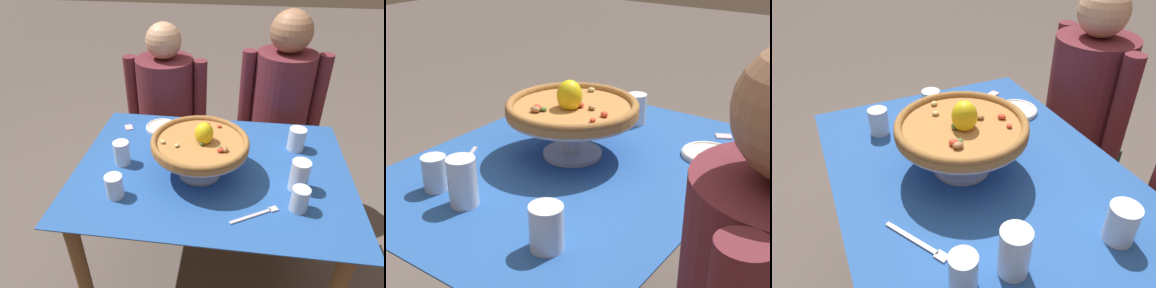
# 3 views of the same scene
# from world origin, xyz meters

# --- Properties ---
(dining_table) EXTENTS (1.16, 0.86, 0.73)m
(dining_table) POSITION_xyz_m (0.00, 0.00, 0.61)
(dining_table) COLOR brown
(dining_table) RESTS_ON ground
(pizza_stand) EXTENTS (0.39, 0.39, 0.14)m
(pizza_stand) POSITION_xyz_m (-0.05, -0.04, 0.82)
(pizza_stand) COLOR #B7B7C1
(pizza_stand) RESTS_ON dining_table
(pizza) EXTENTS (0.39, 0.39, 0.10)m
(pizza) POSITION_xyz_m (-0.05, -0.04, 0.88)
(pizza) COLOR #AD753D
(pizza) RESTS_ON pizza_stand
(water_glass_side_right) EXTENTS (0.07, 0.07, 0.13)m
(water_glass_side_right) POSITION_xyz_m (0.35, -0.09, 0.78)
(water_glass_side_right) COLOR white
(water_glass_side_right) RESTS_ON dining_table
(water_glass_back_right) EXTENTS (0.08, 0.08, 0.11)m
(water_glass_back_right) POSITION_xyz_m (0.37, 0.20, 0.77)
(water_glass_back_right) COLOR white
(water_glass_back_right) RESTS_ON dining_table
(water_glass_side_left) EXTENTS (0.07, 0.07, 0.11)m
(water_glass_side_left) POSITION_xyz_m (-0.39, -0.02, 0.77)
(water_glass_side_left) COLOR white
(water_glass_side_left) RESTS_ON dining_table
(water_glass_front_right) EXTENTS (0.07, 0.07, 0.10)m
(water_glass_front_right) POSITION_xyz_m (0.34, -0.21, 0.77)
(water_glass_front_right) COLOR silver
(water_glass_front_right) RESTS_ON dining_table
(water_glass_front_left) EXTENTS (0.07, 0.07, 0.09)m
(water_glass_front_left) POSITION_xyz_m (-0.36, -0.23, 0.77)
(water_glass_front_left) COLOR white
(water_glass_front_left) RESTS_ON dining_table
(side_plate) EXTENTS (0.16, 0.16, 0.02)m
(side_plate) POSITION_xyz_m (-0.28, 0.30, 0.74)
(side_plate) COLOR silver
(side_plate) RESTS_ON dining_table
(dinner_fork) EXTENTS (0.18, 0.12, 0.01)m
(dinner_fork) POSITION_xyz_m (0.19, -0.26, 0.73)
(dinner_fork) COLOR #B7B7C1
(dinner_fork) RESTS_ON dining_table
(sugar_packet) EXTENTS (0.06, 0.06, 0.00)m
(sugar_packet) POSITION_xyz_m (-0.45, 0.28, 0.73)
(sugar_packet) COLOR beige
(sugar_packet) RESTS_ON dining_table
(diner_left) EXTENTS (0.50, 0.35, 1.16)m
(diner_left) POSITION_xyz_m (-0.34, 0.70, 0.56)
(diner_left) COLOR #1E3833
(diner_left) RESTS_ON ground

